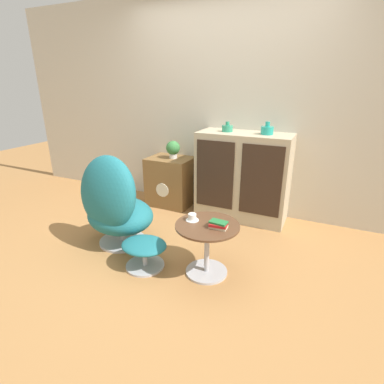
{
  "coord_description": "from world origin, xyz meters",
  "views": [
    {
      "loc": [
        1.22,
        -2.19,
        1.6
      ],
      "look_at": [
        0.02,
        0.36,
        0.55
      ],
      "focal_mm": 28.0,
      "sensor_mm": 36.0,
      "label": 1
    }
  ],
  "objects_px": {
    "potted_plant": "(173,149)",
    "book_stack": "(218,225)",
    "egg_chair": "(114,205)",
    "teacup": "(192,218)",
    "vase_inner_left": "(267,130)",
    "sideboard": "(242,177)",
    "tv_console": "(171,181)",
    "ottoman": "(144,249)",
    "coffee_table": "(207,242)",
    "vase_leftmost": "(227,128)"
  },
  "relations": [
    {
      "from": "vase_inner_left",
      "to": "ottoman",
      "type": "bearing_deg",
      "value": -117.02
    },
    {
      "from": "sideboard",
      "to": "vase_inner_left",
      "type": "bearing_deg",
      "value": 0.91
    },
    {
      "from": "book_stack",
      "to": "ottoman",
      "type": "bearing_deg",
      "value": -168.36
    },
    {
      "from": "coffee_table",
      "to": "egg_chair",
      "type": "bearing_deg",
      "value": 176.78
    },
    {
      "from": "potted_plant",
      "to": "book_stack",
      "type": "distance_m",
      "value": 1.72
    },
    {
      "from": "coffee_table",
      "to": "teacup",
      "type": "relative_size",
      "value": 4.88
    },
    {
      "from": "sideboard",
      "to": "teacup",
      "type": "height_order",
      "value": "sideboard"
    },
    {
      "from": "ottoman",
      "to": "coffee_table",
      "type": "height_order",
      "value": "coffee_table"
    },
    {
      "from": "egg_chair",
      "to": "coffee_table",
      "type": "bearing_deg",
      "value": -3.22
    },
    {
      "from": "sideboard",
      "to": "vase_leftmost",
      "type": "xyz_separation_m",
      "value": [
        -0.22,
        0.0,
        0.56
      ]
    },
    {
      "from": "coffee_table",
      "to": "book_stack",
      "type": "xyz_separation_m",
      "value": [
        0.1,
        -0.02,
        0.2
      ]
    },
    {
      "from": "egg_chair",
      "to": "vase_leftmost",
      "type": "relative_size",
      "value": 7.74
    },
    {
      "from": "ottoman",
      "to": "vase_inner_left",
      "type": "relative_size",
      "value": 3.03
    },
    {
      "from": "sideboard",
      "to": "vase_inner_left",
      "type": "distance_m",
      "value": 0.62
    },
    {
      "from": "sideboard",
      "to": "vase_leftmost",
      "type": "height_order",
      "value": "vase_leftmost"
    },
    {
      "from": "sideboard",
      "to": "coffee_table",
      "type": "bearing_deg",
      "value": -87.0
    },
    {
      "from": "vase_inner_left",
      "to": "teacup",
      "type": "bearing_deg",
      "value": -104.68
    },
    {
      "from": "vase_inner_left",
      "to": "potted_plant",
      "type": "xyz_separation_m",
      "value": [
        -1.18,
        -0.0,
        -0.32
      ]
    },
    {
      "from": "vase_leftmost",
      "to": "teacup",
      "type": "bearing_deg",
      "value": -83.91
    },
    {
      "from": "ottoman",
      "to": "book_stack",
      "type": "distance_m",
      "value": 0.73
    },
    {
      "from": "sideboard",
      "to": "tv_console",
      "type": "distance_m",
      "value": 1.0
    },
    {
      "from": "sideboard",
      "to": "egg_chair",
      "type": "xyz_separation_m",
      "value": [
        -0.96,
        -1.2,
        -0.08
      ]
    },
    {
      "from": "tv_console",
      "to": "book_stack",
      "type": "height_order",
      "value": "tv_console"
    },
    {
      "from": "tv_console",
      "to": "book_stack",
      "type": "xyz_separation_m",
      "value": [
        1.15,
        -1.28,
        0.18
      ]
    },
    {
      "from": "vase_inner_left",
      "to": "tv_console",
      "type": "bearing_deg",
      "value": -179.98
    },
    {
      "from": "vase_leftmost",
      "to": "vase_inner_left",
      "type": "height_order",
      "value": "vase_inner_left"
    },
    {
      "from": "coffee_table",
      "to": "potted_plant",
      "type": "distance_m",
      "value": 1.68
    },
    {
      "from": "vase_leftmost",
      "to": "coffee_table",
      "type": "bearing_deg",
      "value": -77.44
    },
    {
      "from": "vase_inner_left",
      "to": "teacup",
      "type": "height_order",
      "value": "vase_inner_left"
    },
    {
      "from": "sideboard",
      "to": "egg_chair",
      "type": "relative_size",
      "value": 1.1
    },
    {
      "from": "potted_plant",
      "to": "teacup",
      "type": "height_order",
      "value": "potted_plant"
    },
    {
      "from": "ottoman",
      "to": "vase_leftmost",
      "type": "relative_size",
      "value": 3.33
    },
    {
      "from": "egg_chair",
      "to": "potted_plant",
      "type": "relative_size",
      "value": 4.31
    },
    {
      "from": "potted_plant",
      "to": "book_stack",
      "type": "bearing_deg",
      "value": -49.13
    },
    {
      "from": "tv_console",
      "to": "coffee_table",
      "type": "bearing_deg",
      "value": -50.2
    },
    {
      "from": "tv_console",
      "to": "ottoman",
      "type": "xyz_separation_m",
      "value": [
        0.51,
        -1.41,
        -0.14
      ]
    },
    {
      "from": "vase_leftmost",
      "to": "teacup",
      "type": "distance_m",
      "value": 1.38
    },
    {
      "from": "egg_chair",
      "to": "vase_inner_left",
      "type": "bearing_deg",
      "value": 45.09
    },
    {
      "from": "sideboard",
      "to": "coffee_table",
      "type": "relative_size",
      "value": 1.97
    },
    {
      "from": "tv_console",
      "to": "vase_leftmost",
      "type": "xyz_separation_m",
      "value": [
        0.77,
        0.0,
        0.76
      ]
    },
    {
      "from": "sideboard",
      "to": "ottoman",
      "type": "relative_size",
      "value": 2.55
    },
    {
      "from": "egg_chair",
      "to": "teacup",
      "type": "height_order",
      "value": "egg_chair"
    },
    {
      "from": "ottoman",
      "to": "book_stack",
      "type": "height_order",
      "value": "book_stack"
    },
    {
      "from": "sideboard",
      "to": "teacup",
      "type": "xyz_separation_m",
      "value": [
        -0.08,
        -1.24,
        -0.02
      ]
    },
    {
      "from": "coffee_table",
      "to": "ottoman",
      "type": "bearing_deg",
      "value": -164.22
    },
    {
      "from": "egg_chair",
      "to": "potted_plant",
      "type": "bearing_deg",
      "value": 89.12
    },
    {
      "from": "vase_leftmost",
      "to": "sideboard",
      "type": "bearing_deg",
      "value": -1.03
    },
    {
      "from": "sideboard",
      "to": "teacup",
      "type": "bearing_deg",
      "value": -93.81
    },
    {
      "from": "sideboard",
      "to": "book_stack",
      "type": "relative_size",
      "value": 7.11
    },
    {
      "from": "sideboard",
      "to": "vase_inner_left",
      "type": "height_order",
      "value": "vase_inner_left"
    }
  ]
}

